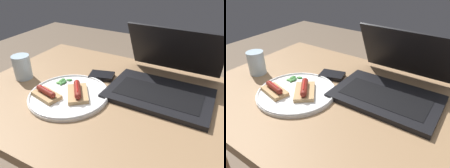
{
  "view_description": "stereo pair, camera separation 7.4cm",
  "coord_description": "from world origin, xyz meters",
  "views": [
    {
      "loc": [
        0.28,
        -0.57,
        1.21
      ],
      "look_at": [
        -0.02,
        -0.01,
        0.83
      ],
      "focal_mm": 35.0,
      "sensor_mm": 36.0,
      "label": 1
    },
    {
      "loc": [
        0.34,
        -0.54,
        1.21
      ],
      "look_at": [
        -0.02,
        -0.01,
        0.83
      ],
      "focal_mm": 35.0,
      "sensor_mm": 36.0,
      "label": 2
    }
  ],
  "objects": [
    {
      "name": "desk",
      "position": [
        0.0,
        0.0,
        0.69
      ],
      "size": [
        1.1,
        0.71,
        0.77
      ],
      "color": "#93704C",
      "rests_on": "ground_plane"
    },
    {
      "name": "laptop",
      "position": [
        0.12,
        0.13,
        0.81
      ],
      "size": [
        0.37,
        0.34,
        0.22
      ],
      "color": "black",
      "rests_on": "desk"
    },
    {
      "name": "plate",
      "position": [
        -0.17,
        -0.07,
        0.78
      ],
      "size": [
        0.29,
        0.29,
        0.02
      ],
      "color": "white",
      "rests_on": "desk"
    },
    {
      "name": "sausage_toast_left",
      "position": [
        -0.22,
        -0.12,
        0.8
      ],
      "size": [
        0.12,
        0.08,
        0.04
      ],
      "rotation": [
        0.0,
        0.0,
        6.07
      ],
      "color": "tan",
      "rests_on": "plate"
    },
    {
      "name": "sausage_toast_middle",
      "position": [
        -0.13,
        -0.06,
        0.8
      ],
      "size": [
        0.13,
        0.14,
        0.04
      ],
      "rotation": [
        0.0,
        0.0,
        2.24
      ],
      "color": "tan",
      "rests_on": "plate"
    },
    {
      "name": "salad_pile",
      "position": [
        -0.24,
        -0.01,
        0.79
      ],
      "size": [
        0.05,
        0.06,
        0.01
      ],
      "color": "#387A33",
      "rests_on": "plate"
    },
    {
      "name": "drinking_glass",
      "position": [
        -0.42,
        -0.04,
        0.82
      ],
      "size": [
        0.07,
        0.07,
        0.1
      ],
      "color": "silver",
      "rests_on": "desk"
    },
    {
      "name": "external_drive",
      "position": [
        -0.13,
        0.11,
        0.78
      ],
      "size": [
        0.11,
        0.09,
        0.02
      ],
      "rotation": [
        0.0,
        0.0,
        0.27
      ],
      "color": "black",
      "rests_on": "desk"
    }
  ]
}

